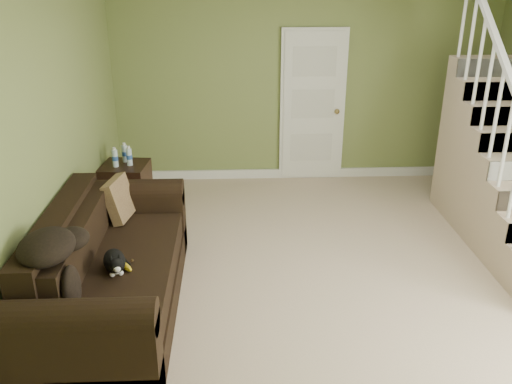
{
  "coord_description": "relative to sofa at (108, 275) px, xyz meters",
  "views": [
    {
      "loc": [
        -0.96,
        -4.31,
        2.74
      ],
      "look_at": [
        -0.75,
        0.43,
        0.75
      ],
      "focal_mm": 38.0,
      "sensor_mm": 36.0,
      "label": 1
    }
  ],
  "objects": [
    {
      "name": "floor",
      "position": [
        2.02,
        0.36,
        -0.35
      ],
      "size": [
        5.0,
        5.5,
        0.01
      ],
      "primitive_type": "cube",
      "color": "#CBAE93",
      "rests_on": "ground"
    },
    {
      "name": "wall_back",
      "position": [
        2.02,
        3.11,
        0.95
      ],
      "size": [
        5.0,
        0.04,
        2.6
      ],
      "primitive_type": "cube",
      "color": "olive",
      "rests_on": "floor"
    },
    {
      "name": "wall_front",
      "position": [
        2.02,
        -2.39,
        0.95
      ],
      "size": [
        5.0,
        0.04,
        2.6
      ],
      "primitive_type": "cube",
      "color": "olive",
      "rests_on": "floor"
    },
    {
      "name": "wall_left",
      "position": [
        -0.48,
        0.36,
        0.95
      ],
      "size": [
        0.04,
        5.5,
        2.6
      ],
      "primitive_type": "cube",
      "color": "olive",
      "rests_on": "floor"
    },
    {
      "name": "baseboard_back",
      "position": [
        2.02,
        3.08,
        -0.29
      ],
      "size": [
        5.0,
        0.04,
        0.12
      ],
      "primitive_type": "cube",
      "color": "white",
      "rests_on": "floor"
    },
    {
      "name": "baseboard_left",
      "position": [
        -0.45,
        0.36,
        -0.29
      ],
      "size": [
        0.04,
        5.5,
        0.12
      ],
      "primitive_type": "cube",
      "color": "white",
      "rests_on": "floor"
    },
    {
      "name": "door",
      "position": [
        2.12,
        3.07,
        0.65
      ],
      "size": [
        0.86,
        0.12,
        2.02
      ],
      "color": "white",
      "rests_on": "floor"
    },
    {
      "name": "staircase",
      "position": [
        4.02,
        1.33,
        0.29
      ],
      "size": [
        1.0,
        2.51,
        2.82
      ],
      "color": "#CBAE93",
      "rests_on": "floor"
    },
    {
      "name": "sofa",
      "position": [
        0.0,
        0.0,
        0.0
      ],
      "size": [
        1.01,
        2.34,
        0.93
      ],
      "color": "black",
      "rests_on": "floor"
    },
    {
      "name": "side_table",
      "position": [
        -0.2,
        2.0,
        -0.04
      ],
      "size": [
        0.56,
        0.56,
        0.84
      ],
      "rotation": [
        0.0,
        0.0,
        -0.1
      ],
      "color": "black",
      "rests_on": "floor"
    },
    {
      "name": "cat",
      "position": [
        0.11,
        -0.2,
        0.23
      ],
      "size": [
        0.28,
        0.45,
        0.22
      ],
      "rotation": [
        0.0,
        0.0,
        0.31
      ],
      "color": "black",
      "rests_on": "sofa"
    },
    {
      "name": "banana",
      "position": [
        0.19,
        -0.17,
        0.17
      ],
      "size": [
        0.15,
        0.17,
        0.05
      ],
      "primitive_type": "ellipsoid",
      "rotation": [
        0.0,
        0.0,
        0.65
      ],
      "color": "gold",
      "rests_on": "sofa"
    },
    {
      "name": "throw_pillow",
      "position": [
        -0.02,
        0.79,
        0.35
      ],
      "size": [
        0.26,
        0.42,
        0.4
      ],
      "primitive_type": "cube",
      "rotation": [
        0.0,
        -0.24,
        -0.19
      ],
      "color": "#4E311F",
      "rests_on": "sofa"
    },
    {
      "name": "throw_blanket",
      "position": [
        -0.23,
        -0.62,
        0.61
      ],
      "size": [
        0.43,
        0.53,
        0.2
      ],
      "primitive_type": "ellipsoid",
      "rotation": [
        0.0,
        0.0,
        -0.11
      ],
      "color": "black",
      "rests_on": "sofa"
    }
  ]
}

